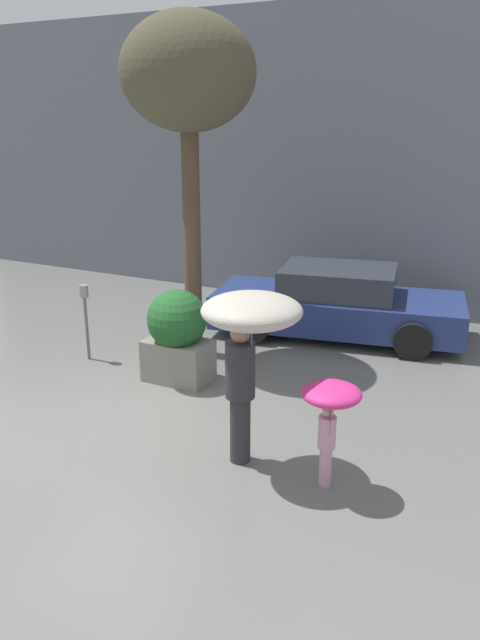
% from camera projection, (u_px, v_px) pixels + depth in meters
% --- Properties ---
extents(ground_plane, '(40.00, 40.00, 0.00)m').
position_uv_depth(ground_plane, '(111.00, 414.00, 8.44)').
color(ground_plane, slate).
extents(building_facade, '(18.00, 0.30, 6.00)m').
position_uv_depth(building_facade, '(298.00, 159.00, 13.01)').
color(building_facade, slate).
rests_on(building_facade, ground).
extents(planter_box, '(0.99, 0.90, 1.43)m').
position_uv_depth(planter_box, '(177.00, 334.00, 9.30)').
color(planter_box, gray).
rests_on(planter_box, ground).
extents(person_adult, '(1.10, 1.10, 2.04)m').
position_uv_depth(person_adult, '(249.00, 330.00, 6.74)').
color(person_adult, '#2D2D33').
rests_on(person_adult, ground).
extents(person_child, '(0.63, 0.63, 1.23)m').
position_uv_depth(person_child, '(330.00, 405.00, 6.45)').
color(person_child, '#D199B7').
rests_on(person_child, ground).
extents(parked_car_near, '(4.69, 2.57, 1.27)m').
position_uv_depth(parked_car_near, '(337.00, 304.00, 11.36)').
color(parked_car_near, navy).
rests_on(parked_car_near, ground).
extents(street_tree, '(2.05, 2.05, 5.34)m').
position_uv_depth(street_tree, '(188.00, 79.00, 9.31)').
color(street_tree, brown).
rests_on(street_tree, ground).
extents(parking_meter, '(0.14, 0.14, 1.27)m').
position_uv_depth(parking_meter, '(85.00, 306.00, 10.09)').
color(parking_meter, '#595B60').
rests_on(parking_meter, ground).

